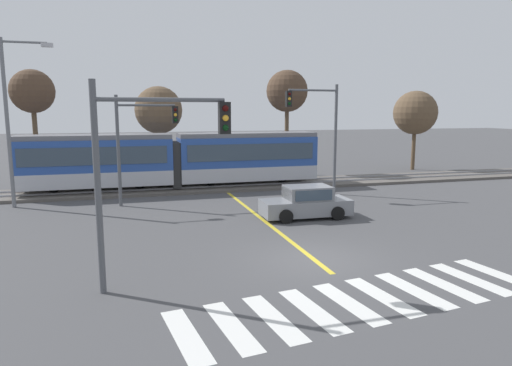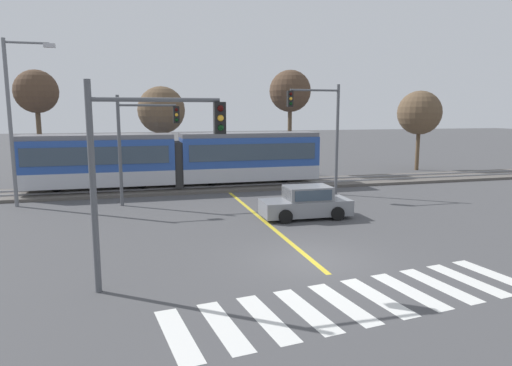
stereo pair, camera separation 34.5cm
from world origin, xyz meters
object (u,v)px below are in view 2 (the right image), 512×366
Objects in this scene: bare_tree_far_east at (420,113)px; light_rail_tram at (177,158)px; traffic_light_far_right at (322,123)px; sedan_crossing at (306,203)px; traffic_light_near_left at (140,155)px; traffic_light_far_left at (140,134)px; street_lamp_west at (14,112)px; bare_tree_east at (290,92)px; bare_tree_west at (161,111)px; bare_tree_far_west at (36,93)px.

light_rail_tram is at bearing -167.28° from bare_tree_far_east.
traffic_light_far_right is 0.98× the size of bare_tree_far_east.
sedan_crossing is at bearing -137.95° from bare_tree_far_east.
sedan_crossing is 0.63× the size of bare_tree_far_east.
sedan_crossing is at bearing 42.22° from traffic_light_near_left.
traffic_light_far_left is 6.46m from street_lamp_west.
bare_tree_east is (11.65, 9.33, 2.71)m from traffic_light_far_left.
traffic_light_far_right is 0.97× the size of bare_tree_west.
bare_tree_far_east is at bearing 42.05° from sedan_crossing.
light_rail_tram is at bearing -26.92° from bare_tree_far_west.
bare_tree_west is at bearing -4.70° from bare_tree_far_west.
light_rail_tram is 3.17× the size of traffic_light_far_left.
sedan_crossing is 9.56m from traffic_light_far_left.
light_rail_tram is 10.86m from sedan_crossing.
bare_tree_west is at bearing 41.01° from street_lamp_west.
bare_tree_east reaches higher than traffic_light_near_left.
bare_tree_far_west is 1.15× the size of bare_tree_west.
bare_tree_west is (-8.71, 8.05, 0.74)m from traffic_light_far_right.
street_lamp_west reaches higher than bare_tree_far_east.
bare_tree_far_west is 18.14m from bare_tree_east.
bare_tree_far_east is at bearing -1.73° from bare_tree_east.
bare_tree_west is (1.87, 20.19, 1.22)m from traffic_light_near_left.
sedan_crossing is 0.73× the size of traffic_light_far_left.
light_rail_tram is at bearing 152.14° from traffic_light_far_right.
bare_tree_far_east is at bearing 2.46° from bare_tree_west.
bare_tree_far_east is at bearing 0.49° from bare_tree_far_west.
traffic_light_far_right is (8.07, -4.26, 2.26)m from light_rail_tram.
bare_tree_far_east is at bearing 35.08° from traffic_light_far_right.
street_lamp_west is at bearing -155.59° from bare_tree_east.
traffic_light_far_left is 1.00× the size of traffic_light_near_left.
bare_tree_far_west is at bearing 152.63° from traffic_light_far_right.
bare_tree_far_east is (29.61, 0.25, -1.37)m from bare_tree_far_west.
traffic_light_far_left is 8.32m from bare_tree_west.
bare_tree_east reaches higher than light_rail_tram.
bare_tree_far_east is (23.36, 21.11, 1.03)m from traffic_light_near_left.
light_rail_tram is 9.51m from street_lamp_west.
sedan_crossing is 15.65m from street_lamp_west.
bare_tree_east is (17.89, 8.12, 1.56)m from street_lamp_west.
bare_tree_far_east is at bearing 42.10° from traffic_light_near_left.
light_rail_tram is 9.40m from traffic_light_far_right.
bare_tree_east is at bearing 7.22° from bare_tree_west.
sedan_crossing is (5.10, -9.49, -1.35)m from light_rail_tram.
traffic_light_far_left is at bearing 144.76° from sedan_crossing.
traffic_light_far_right is at bearing -144.92° from bare_tree_far_east.
light_rail_tram is 2.26× the size of bare_tree_east.
bare_tree_west reaches higher than light_rail_tram.
bare_tree_far_east is (29.36, 7.77, -0.09)m from street_lamp_west.
sedan_crossing is 0.55× the size of bare_tree_far_west.
sedan_crossing is at bearing -119.59° from traffic_light_far_right.
street_lamp_west is (-6.24, 1.21, 1.15)m from traffic_light_far_left.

